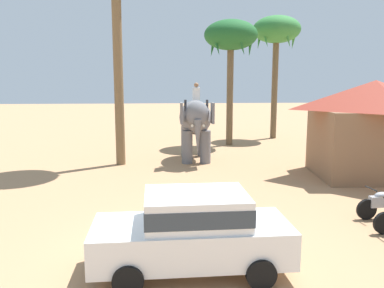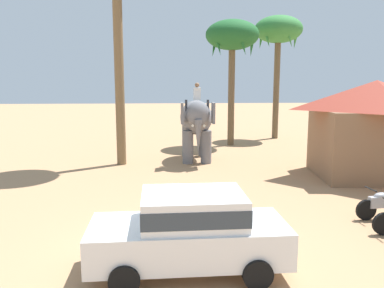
# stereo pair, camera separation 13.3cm
# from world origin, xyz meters

# --- Properties ---
(ground_plane) EXTENTS (120.00, 120.00, 0.00)m
(ground_plane) POSITION_xyz_m (0.00, 0.00, 0.00)
(ground_plane) COLOR tan
(car_sedan_foreground) EXTENTS (4.14, 1.95, 1.70)m
(car_sedan_foreground) POSITION_xyz_m (0.36, -0.93, 0.93)
(car_sedan_foreground) COLOR white
(car_sedan_foreground) RESTS_ON ground
(elephant_with_mahout) EXTENTS (1.70, 3.89, 3.88)m
(elephant_with_mahout) POSITION_xyz_m (1.39, 10.62, 1.99)
(elephant_with_mahout) COLOR slate
(elephant_with_mahout) RESTS_ON ground
(palm_tree_behind_elephant) EXTENTS (3.20, 3.20, 8.25)m
(palm_tree_behind_elephant) POSITION_xyz_m (7.44, 17.89, 7.11)
(palm_tree_behind_elephant) COLOR brown
(palm_tree_behind_elephant) RESTS_ON ground
(palm_tree_near_hut) EXTENTS (3.20, 3.20, 7.57)m
(palm_tree_near_hut) POSITION_xyz_m (3.90, 15.26, 6.47)
(palm_tree_near_hut) COLOR brown
(palm_tree_near_hut) RESTS_ON ground
(roadside_hut) EXTENTS (5.37, 4.65, 4.00)m
(roadside_hut) POSITION_xyz_m (8.41, 6.76, 2.12)
(roadside_hut) COLOR #8C6647
(roadside_hut) RESTS_ON ground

